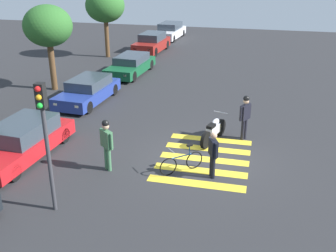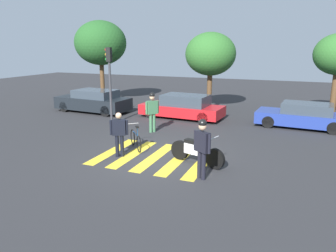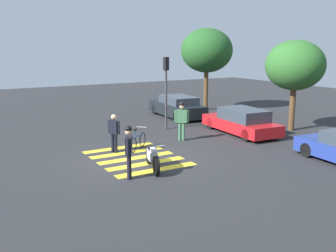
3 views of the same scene
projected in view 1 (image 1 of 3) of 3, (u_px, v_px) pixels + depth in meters
name	position (u px, v px, depth m)	size (l,w,h in m)	color
ground_plane	(204.00, 159.00, 14.98)	(60.00, 60.00, 0.00)	#2B2B2D
police_motorcycle	(214.00, 131.00, 16.23)	(2.11, 0.88, 1.07)	black
leaning_bicycle	(182.00, 162.00, 13.97)	(1.16, 1.30, 0.99)	black
officer_on_foot	(213.00, 152.00, 13.42)	(0.62, 0.38, 1.66)	black
officer_by_motorcycle	(245.00, 114.00, 16.20)	(0.62, 0.43, 1.89)	black
pedestrian_bystander	(107.00, 141.00, 13.82)	(0.46, 0.59, 1.90)	#3F724C
crosswalk_stripes	(204.00, 159.00, 14.98)	(4.05, 3.30, 0.01)	yellow
car_red_convertible	(22.00, 141.00, 15.01)	(4.77, 2.17, 1.33)	black
car_blue_hatchback	(88.00, 91.00, 20.69)	(4.43, 2.07, 1.24)	black
car_green_compact	(131.00, 65.00, 25.60)	(4.61, 2.11, 1.21)	black
car_maroon_wagon	(152.00, 43.00, 31.51)	(4.38, 2.07, 1.47)	black
car_white_van	(170.00, 31.00, 36.79)	(4.79, 2.19, 1.39)	black
traffic_light_pole	(45.00, 128.00, 10.97)	(0.34, 0.26, 3.92)	#38383D
street_tree_far	(48.00, 27.00, 21.50)	(2.61, 2.61, 4.66)	brown
street_tree_end	(105.00, 6.00, 28.80)	(2.81, 2.81, 4.91)	brown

